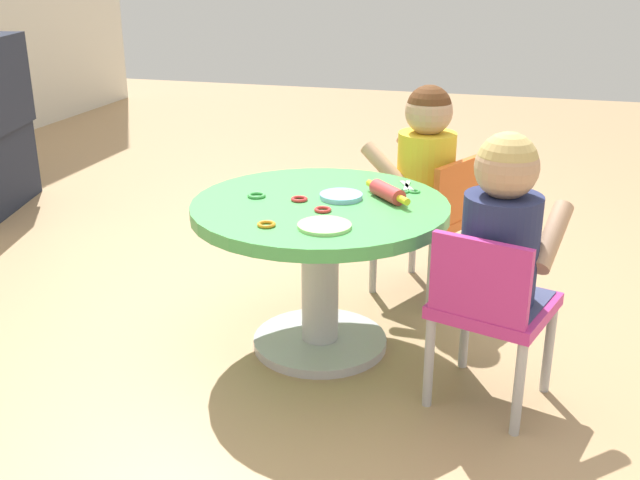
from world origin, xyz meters
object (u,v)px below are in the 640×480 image
at_px(seated_child_left, 502,226).
at_px(craft_scissors, 408,189).
at_px(rolling_pin, 387,192).
at_px(craft_table, 320,243).
at_px(child_chair_left, 490,307).
at_px(seated_child_right, 425,156).
at_px(child_chair_right, 431,218).

relative_size(seated_child_left, craft_scissors, 3.60).
height_order(seated_child_left, rolling_pin, seated_child_left).
bearing_deg(craft_table, child_chair_left, -110.64).
height_order(seated_child_left, seated_child_right, same).
distance_m(craft_table, rolling_pin, 0.26).
bearing_deg(child_chair_right, craft_scissors, 171.59).
xyz_separation_m(child_chair_right, seated_child_right, (0.02, 0.04, 0.23)).
distance_m(seated_child_left, child_chair_right, 0.76).
xyz_separation_m(child_chair_left, seated_child_right, (0.73, 0.30, 0.23)).
bearing_deg(seated_child_right, child_chair_left, -157.93).
bearing_deg(seated_child_left, child_chair_right, 21.95).
relative_size(craft_table, child_chair_right, 1.50).
bearing_deg(seated_child_right, seated_child_left, -156.02).
relative_size(craft_table, seated_child_right, 1.57).
height_order(child_chair_left, seated_child_left, seated_child_left).
bearing_deg(craft_table, craft_scissors, -49.47).
bearing_deg(rolling_pin, seated_child_left, -124.62).
bearing_deg(seated_child_left, child_chair_left, 162.78).
distance_m(rolling_pin, craft_scissors, 0.13).
bearing_deg(seated_child_right, craft_scissors, 178.42).
height_order(rolling_pin, craft_scissors, rolling_pin).
xyz_separation_m(child_chair_left, craft_scissors, (0.41, 0.30, 0.20)).
distance_m(craft_table, craft_scissors, 0.34).
bearing_deg(craft_table, seated_child_left, -106.71).
xyz_separation_m(child_chair_left, rolling_pin, (0.29, 0.35, 0.22)).
height_order(child_chair_left, child_chair_right, same).
xyz_separation_m(craft_table, child_chair_left, (-0.21, -0.54, -0.06)).
distance_m(craft_table, seated_child_left, 0.60).
bearing_deg(craft_scissors, rolling_pin, 159.86).
height_order(child_chair_right, seated_child_right, seated_child_right).
distance_m(craft_table, child_chair_left, 0.58).
height_order(craft_table, child_chair_right, child_chair_right).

